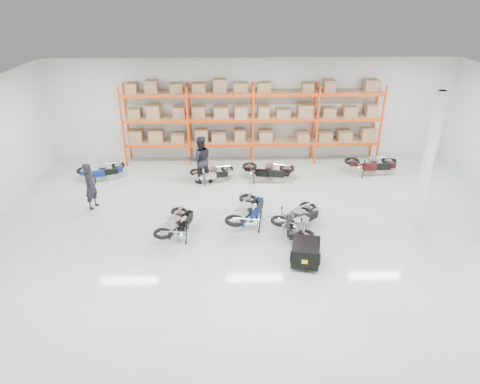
{
  "coord_description": "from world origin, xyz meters",
  "views": [
    {
      "loc": [
        -1.12,
        -11.84,
        7.28
      ],
      "look_at": [
        -0.72,
        0.89,
        1.1
      ],
      "focal_mm": 32.0,
      "sensor_mm": 36.0,
      "label": 1
    }
  ],
  "objects_px": {
    "moto_touring_right": "(297,220)",
    "moto_back_c": "(268,167)",
    "moto_black_far_left": "(177,221)",
    "person_back": "(200,160)",
    "moto_silver_left": "(299,213)",
    "moto_back_d": "(373,161)",
    "moto_blue_centre": "(249,208)",
    "moto_back_a": "(102,168)",
    "person_left": "(91,186)",
    "trailer": "(306,252)",
    "moto_back_b": "(213,170)"
  },
  "relations": [
    {
      "from": "moto_blue_centre",
      "to": "moto_silver_left",
      "type": "distance_m",
      "value": 1.68
    },
    {
      "from": "trailer",
      "to": "moto_back_d",
      "type": "bearing_deg",
      "value": 71.67
    },
    {
      "from": "trailer",
      "to": "person_back",
      "type": "distance_m",
      "value": 6.72
    },
    {
      "from": "moto_touring_right",
      "to": "moto_blue_centre",
      "type": "bearing_deg",
      "value": 159.43
    },
    {
      "from": "moto_blue_centre",
      "to": "moto_touring_right",
      "type": "relative_size",
      "value": 1.11
    },
    {
      "from": "moto_back_b",
      "to": "moto_black_far_left",
      "type": "bearing_deg",
      "value": 151.09
    },
    {
      "from": "moto_back_c",
      "to": "moto_back_d",
      "type": "bearing_deg",
      "value": -73.61
    },
    {
      "from": "moto_touring_right",
      "to": "moto_back_c",
      "type": "height_order",
      "value": "moto_back_c"
    },
    {
      "from": "moto_back_a",
      "to": "moto_black_far_left",
      "type": "bearing_deg",
      "value": -163.8
    },
    {
      "from": "moto_touring_right",
      "to": "person_back",
      "type": "bearing_deg",
      "value": 135.55
    },
    {
      "from": "person_back",
      "to": "trailer",
      "type": "bearing_deg",
      "value": 106.23
    },
    {
      "from": "moto_silver_left",
      "to": "moto_back_b",
      "type": "xyz_separation_m",
      "value": [
        -2.93,
        3.82,
        -0.05
      ]
    },
    {
      "from": "moto_back_b",
      "to": "moto_back_a",
      "type": "bearing_deg",
      "value": 70.71
    },
    {
      "from": "moto_silver_left",
      "to": "moto_back_b",
      "type": "height_order",
      "value": "moto_silver_left"
    },
    {
      "from": "trailer",
      "to": "moto_back_a",
      "type": "distance_m",
      "value": 9.66
    },
    {
      "from": "moto_blue_centre",
      "to": "moto_back_a",
      "type": "bearing_deg",
      "value": -14.98
    },
    {
      "from": "trailer",
      "to": "person_back",
      "type": "bearing_deg",
      "value": 132.42
    },
    {
      "from": "moto_touring_right",
      "to": "trailer",
      "type": "distance_m",
      "value": 1.6
    },
    {
      "from": "moto_blue_centre",
      "to": "moto_touring_right",
      "type": "distance_m",
      "value": 1.72
    },
    {
      "from": "moto_touring_right",
      "to": "moto_back_c",
      "type": "xyz_separation_m",
      "value": [
        -0.55,
        4.34,
        0.04
      ]
    },
    {
      "from": "moto_back_b",
      "to": "person_left",
      "type": "xyz_separation_m",
      "value": [
        -4.26,
        -2.16,
        0.37
      ]
    },
    {
      "from": "person_left",
      "to": "moto_back_c",
      "type": "bearing_deg",
      "value": -53.95
    },
    {
      "from": "moto_silver_left",
      "to": "moto_touring_right",
      "type": "bearing_deg",
      "value": 124.05
    },
    {
      "from": "person_back",
      "to": "moto_blue_centre",
      "type": "bearing_deg",
      "value": 104.2
    },
    {
      "from": "moto_silver_left",
      "to": "moto_back_d",
      "type": "distance_m",
      "value": 5.81
    },
    {
      "from": "moto_silver_left",
      "to": "moto_back_a",
      "type": "relative_size",
      "value": 1.03
    },
    {
      "from": "moto_blue_centre",
      "to": "moto_back_d",
      "type": "relative_size",
      "value": 1.0
    },
    {
      "from": "moto_black_far_left",
      "to": "trailer",
      "type": "xyz_separation_m",
      "value": [
        3.83,
        -1.73,
        -0.12
      ]
    },
    {
      "from": "moto_touring_right",
      "to": "person_back",
      "type": "xyz_separation_m",
      "value": [
        -3.29,
        4.23,
        0.44
      ]
    },
    {
      "from": "moto_black_far_left",
      "to": "moto_back_b",
      "type": "bearing_deg",
      "value": -88.45
    },
    {
      "from": "moto_black_far_left",
      "to": "person_left",
      "type": "height_order",
      "value": "person_left"
    },
    {
      "from": "moto_black_far_left",
      "to": "moto_back_b",
      "type": "xyz_separation_m",
      "value": [
        1.03,
        4.16,
        -0.04
      ]
    },
    {
      "from": "moto_silver_left",
      "to": "person_back",
      "type": "distance_m",
      "value": 5.1
    },
    {
      "from": "moto_back_b",
      "to": "person_back",
      "type": "height_order",
      "value": "person_back"
    },
    {
      "from": "moto_silver_left",
      "to": "moto_touring_right",
      "type": "height_order",
      "value": "moto_touring_right"
    },
    {
      "from": "moto_back_a",
      "to": "person_left",
      "type": "xyz_separation_m",
      "value": [
        0.32,
        -2.5,
        0.34
      ]
    },
    {
      "from": "moto_black_far_left",
      "to": "moto_back_a",
      "type": "relative_size",
      "value": 1.02
    },
    {
      "from": "moto_silver_left",
      "to": "person_left",
      "type": "height_order",
      "value": "person_left"
    },
    {
      "from": "moto_black_far_left",
      "to": "person_left",
      "type": "relative_size",
      "value": 1.0
    },
    {
      "from": "moto_silver_left",
      "to": "person_back",
      "type": "relative_size",
      "value": 0.88
    },
    {
      "from": "trailer",
      "to": "person_back",
      "type": "relative_size",
      "value": 0.87
    },
    {
      "from": "moto_touring_right",
      "to": "person_left",
      "type": "height_order",
      "value": "person_left"
    },
    {
      "from": "person_back",
      "to": "moto_back_a",
      "type": "bearing_deg",
      "value": -18.75
    },
    {
      "from": "moto_back_a",
      "to": "moto_blue_centre",
      "type": "bearing_deg",
      "value": -145.15
    },
    {
      "from": "moto_blue_centre",
      "to": "moto_back_d",
      "type": "distance_m",
      "value": 6.79
    },
    {
      "from": "moto_black_far_left",
      "to": "person_back",
      "type": "bearing_deg",
      "value": -82.12
    },
    {
      "from": "moto_silver_left",
      "to": "trailer",
      "type": "xyz_separation_m",
      "value": [
        -0.13,
        -2.07,
        -0.13
      ]
    },
    {
      "from": "moto_back_d",
      "to": "person_back",
      "type": "distance_m",
      "value": 7.26
    },
    {
      "from": "moto_black_far_left",
      "to": "moto_back_a",
      "type": "bearing_deg",
      "value": -36.31
    },
    {
      "from": "moto_touring_right",
      "to": "trailer",
      "type": "xyz_separation_m",
      "value": [
        0.0,
        -1.6,
        -0.13
      ]
    }
  ]
}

